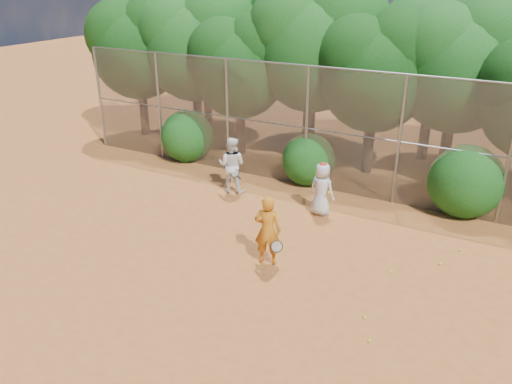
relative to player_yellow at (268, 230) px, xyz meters
The scene contains 23 objects.
ground 1.34m from the player_yellow, 97.30° to the right, with size 80.00×80.00×0.00m, color #A45925.
fence_back 5.15m from the player_yellow, 92.80° to the left, with size 20.05×0.09×4.03m.
tree_0 12.27m from the player_yellow, 143.61° to the left, with size 4.38×3.81×6.00m.
tree_1 10.85m from the player_yellow, 133.09° to the left, with size 4.64×4.03×6.35m.
tree_2 8.66m from the player_yellow, 123.74° to the left, with size 3.99×3.47×5.47m.
tree_3 8.84m from the player_yellow, 104.71° to the left, with size 4.89×4.26×6.70m.
tree_4 7.80m from the player_yellow, 86.63° to the left, with size 4.19×3.64×5.73m.
tree_5 9.13m from the player_yellow, 70.00° to the left, with size 4.51×3.92×6.17m.
tree_9 13.19m from the player_yellow, 129.29° to the left, with size 4.83×4.20×6.62m.
tree_10 11.15m from the player_yellow, 106.92° to the left, with size 5.15×4.48×7.06m.
tree_11 10.37m from the player_yellow, 78.68° to the left, with size 4.64×4.03×6.35m.
bush_0 8.11m from the player_yellow, 139.06° to the left, with size 2.00×2.00×2.00m, color #124A13.
bush_1 5.43m from the player_yellow, 101.96° to the left, with size 1.80×1.80×1.80m, color #124A13.
bush_2 6.58m from the player_yellow, 53.91° to the left, with size 2.20×2.20×2.20m, color #124A13.
player_yellow is the anchor object (origin of this frame).
player_teen 3.19m from the player_yellow, 86.80° to the left, with size 0.88×0.67×1.65m.
player_white 4.54m from the player_yellow, 131.67° to the left, with size 1.03×0.89×1.86m.
ball_0 3.15m from the player_yellow, 18.13° to the left, with size 0.07×0.07×0.07m, color #D0E028.
ball_1 4.38m from the player_yellow, 26.41° to the left, with size 0.07×0.07×0.07m, color #D0E028.
ball_2 3.64m from the player_yellow, 28.52° to the right, with size 0.07×0.07×0.07m, color #D0E028.
ball_3 3.11m from the player_yellow, 20.06° to the right, with size 0.07×0.07×0.07m, color #D0E028.
ball_4 0.91m from the player_yellow, 117.24° to the right, with size 0.07×0.07×0.07m, color #D0E028.
ball_5 5.12m from the player_yellow, 33.94° to the left, with size 0.07×0.07×0.07m, color #D0E028.
Camera 1 is at (4.91, -8.60, 6.68)m, focal length 35.00 mm.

